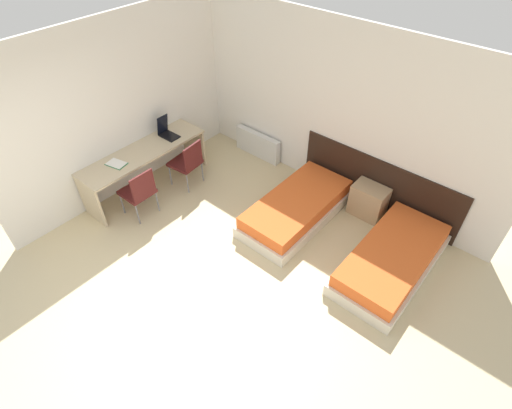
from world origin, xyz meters
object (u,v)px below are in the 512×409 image
(bed_near_window, at_px, (297,208))
(chair_near_notebook, at_px, (139,190))
(bed_near_door, at_px, (392,260))
(laptop, at_px, (167,132))
(chair_near_laptop, at_px, (187,161))
(nightstand, at_px, (368,201))

(bed_near_window, height_order, chair_near_notebook, chair_near_notebook)
(bed_near_door, height_order, laptop, laptop)
(bed_near_window, height_order, chair_near_laptop, chair_near_laptop)
(chair_near_notebook, bearing_deg, bed_near_window, 37.77)
(bed_near_window, relative_size, laptop, 5.57)
(nightstand, distance_m, chair_near_notebook, 3.48)
(chair_near_laptop, relative_size, chair_near_notebook, 1.00)
(bed_near_window, relative_size, chair_near_notebook, 2.25)
(bed_near_window, bearing_deg, chair_near_laptop, -164.75)
(nightstand, distance_m, chair_near_laptop, 2.94)
(chair_near_notebook, bearing_deg, bed_near_door, 22.56)
(bed_near_door, distance_m, laptop, 4.00)
(chair_near_notebook, bearing_deg, laptop, 115.45)
(nightstand, bearing_deg, bed_near_door, -44.64)
(chair_near_notebook, bearing_deg, nightstand, 39.70)
(chair_near_notebook, relative_size, laptop, 2.47)
(bed_near_door, relative_size, chair_near_laptop, 2.25)
(bed_near_door, xyz_separation_m, chair_near_laptop, (-3.42, -0.51, 0.29))
(bed_near_window, xyz_separation_m, chair_near_laptop, (-1.85, -0.51, 0.29))
(bed_near_window, relative_size, chair_near_laptop, 2.25)
(chair_near_laptop, bearing_deg, bed_near_door, 1.96)
(bed_near_door, distance_m, chair_near_notebook, 3.74)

